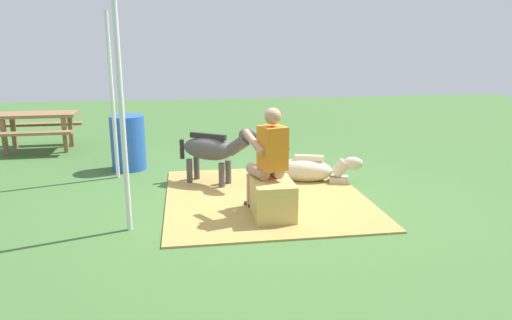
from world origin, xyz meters
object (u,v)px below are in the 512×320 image
(pony_lying, at_px, (310,170))
(picnic_bench, at_px, (37,122))
(pony_standing, at_px, (213,149))
(hay_bale, at_px, (273,200))
(person_seated, at_px, (268,156))
(water_barrel, at_px, (128,143))
(tent_pole_right, at_px, (112,97))
(tent_pole_left, at_px, (122,120))

(pony_lying, height_order, picnic_bench, picnic_bench)
(pony_standing, distance_m, pony_lying, 1.52)
(hay_bale, relative_size, picnic_bench, 0.42)
(person_seated, relative_size, pony_lying, 1.00)
(water_barrel, bearing_deg, person_seated, -141.76)
(water_barrel, bearing_deg, tent_pole_right, 165.71)
(hay_bale, height_order, pony_standing, pony_standing)
(pony_standing, height_order, water_barrel, water_barrel)
(person_seated, relative_size, water_barrel, 1.48)
(pony_standing, xyz_separation_m, pony_lying, (-0.06, -1.47, -0.36))
(person_seated, bearing_deg, hay_bale, -168.18)
(picnic_bench, bearing_deg, pony_lying, -121.86)
(hay_bale, xyz_separation_m, water_barrel, (2.63, 1.98, 0.22))
(person_seated, height_order, tent_pole_left, tent_pole_left)
(person_seated, relative_size, picnic_bench, 0.88)
(hay_bale, distance_m, water_barrel, 3.30)
(person_seated, distance_m, pony_lying, 1.64)
(picnic_bench, bearing_deg, hay_bale, -138.30)
(person_seated, distance_m, water_barrel, 3.16)
(tent_pole_right, bearing_deg, pony_standing, -113.12)
(hay_bale, relative_size, person_seated, 0.48)
(tent_pole_left, height_order, picnic_bench, tent_pole_left)
(pony_lying, relative_size, picnic_bench, 0.88)
(person_seated, distance_m, tent_pole_left, 1.76)
(hay_bale, bearing_deg, pony_lying, -30.87)
(person_seated, distance_m, pony_standing, 1.46)
(water_barrel, height_order, tent_pole_left, tent_pole_left)
(pony_standing, xyz_separation_m, tent_pole_left, (-1.60, 1.07, 0.73))
(hay_bale, height_order, picnic_bench, picnic_bench)
(pony_lying, xyz_separation_m, tent_pole_left, (-1.54, 2.54, 1.09))
(tent_pole_left, bearing_deg, pony_lying, -58.75)
(hay_bale, xyz_separation_m, person_seated, (0.16, 0.03, 0.51))
(hay_bale, xyz_separation_m, tent_pole_right, (2.12, 2.11, 1.04))
(person_seated, distance_m, tent_pole_right, 2.90)
(hay_bale, xyz_separation_m, pony_lying, (1.43, -0.85, -0.04))
(pony_lying, height_order, tent_pole_left, tent_pole_left)
(water_barrel, bearing_deg, pony_lying, -112.99)
(hay_bale, distance_m, tent_pole_left, 1.99)
(person_seated, relative_size, tent_pole_left, 0.53)
(tent_pole_left, distance_m, picnic_bench, 5.06)
(hay_bale, bearing_deg, picnic_bench, 41.70)
(hay_bale, bearing_deg, person_seated, 11.82)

